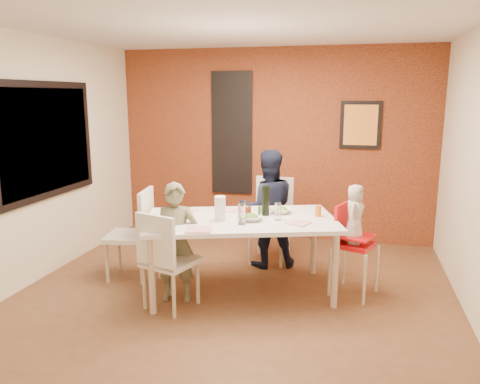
% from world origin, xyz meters
% --- Properties ---
extents(ground, '(4.50, 4.50, 0.00)m').
position_xyz_m(ground, '(0.00, 0.00, 0.00)').
color(ground, brown).
rests_on(ground, ground).
extents(ceiling, '(4.50, 4.50, 0.02)m').
position_xyz_m(ceiling, '(0.00, 0.00, 2.70)').
color(ceiling, silver).
rests_on(ceiling, wall_back).
extents(wall_back, '(4.50, 0.02, 2.70)m').
position_xyz_m(wall_back, '(0.00, 2.25, 1.35)').
color(wall_back, beige).
rests_on(wall_back, ground).
extents(wall_front, '(4.50, 0.02, 2.70)m').
position_xyz_m(wall_front, '(0.00, -2.25, 1.35)').
color(wall_front, beige).
rests_on(wall_front, ground).
extents(wall_left, '(0.02, 4.50, 2.70)m').
position_xyz_m(wall_left, '(-2.25, 0.00, 1.35)').
color(wall_left, beige).
rests_on(wall_left, ground).
extents(brick_accent_wall, '(4.50, 0.02, 2.70)m').
position_xyz_m(brick_accent_wall, '(0.00, 2.23, 1.35)').
color(brick_accent_wall, maroon).
rests_on(brick_accent_wall, ground).
extents(picture_window_frame, '(0.05, 1.70, 1.30)m').
position_xyz_m(picture_window_frame, '(-2.22, 0.20, 1.55)').
color(picture_window_frame, black).
rests_on(picture_window_frame, wall_left).
extents(picture_window_pane, '(0.02, 1.55, 1.15)m').
position_xyz_m(picture_window_pane, '(-2.21, 0.20, 1.55)').
color(picture_window_pane, black).
rests_on(picture_window_pane, wall_left).
extents(glassblock_strip, '(0.55, 0.03, 1.70)m').
position_xyz_m(glassblock_strip, '(-0.60, 2.21, 1.50)').
color(glassblock_strip, '#B6BFC6').
rests_on(glassblock_strip, wall_back).
extents(glassblock_surround, '(0.60, 0.03, 1.76)m').
position_xyz_m(glassblock_surround, '(-0.60, 2.21, 1.50)').
color(glassblock_surround, black).
rests_on(glassblock_surround, wall_back).
extents(art_print_frame, '(0.54, 0.03, 0.64)m').
position_xyz_m(art_print_frame, '(1.20, 2.21, 1.65)').
color(art_print_frame, black).
rests_on(art_print_frame, wall_back).
extents(art_print_canvas, '(0.44, 0.01, 0.54)m').
position_xyz_m(art_print_canvas, '(1.20, 2.19, 1.65)').
color(art_print_canvas, '#F8A737').
rests_on(art_print_canvas, wall_back).
extents(dining_table, '(2.17, 1.62, 0.80)m').
position_xyz_m(dining_table, '(0.05, 0.17, 0.73)').
color(dining_table, white).
rests_on(dining_table, ground).
extents(chair_near, '(0.57, 0.57, 0.97)m').
position_xyz_m(chair_near, '(-0.56, -0.42, 0.54)').
color(chair_near, silver).
rests_on(chair_near, ground).
extents(chair_far, '(0.52, 0.52, 1.04)m').
position_xyz_m(chair_far, '(0.17, 1.26, 0.58)').
color(chair_far, white).
rests_on(chair_far, ground).
extents(chair_left, '(0.54, 0.54, 1.02)m').
position_xyz_m(chair_left, '(-1.19, 0.26, 0.57)').
color(chair_left, silver).
rests_on(chair_left, ground).
extents(high_chair, '(0.51, 0.51, 0.95)m').
position_xyz_m(high_chair, '(1.16, 0.41, 0.57)').
color(high_chair, red).
rests_on(high_chair, ground).
extents(child_near, '(0.49, 0.37, 1.21)m').
position_xyz_m(child_near, '(-0.53, -0.18, 0.60)').
color(child_near, '#5F5D43').
rests_on(child_near, ground).
extents(child_far, '(0.84, 0.75, 1.42)m').
position_xyz_m(child_far, '(0.16, 1.01, 0.71)').
color(child_far, black).
rests_on(child_far, ground).
extents(toddler, '(0.25, 0.33, 0.61)m').
position_xyz_m(toddler, '(1.18, 0.39, 0.86)').
color(toddler, beige).
rests_on(toddler, high_chair).
extents(plate_near_left, '(0.29, 0.29, 0.01)m').
position_xyz_m(plate_near_left, '(-0.24, -0.35, 0.81)').
color(plate_near_left, silver).
rests_on(plate_near_left, dining_table).
extents(plate_far_mid, '(0.24, 0.24, 0.01)m').
position_xyz_m(plate_far_mid, '(-0.06, 0.46, 0.81)').
color(plate_far_mid, white).
rests_on(plate_far_mid, dining_table).
extents(plate_near_right, '(0.25, 0.25, 0.01)m').
position_xyz_m(plate_near_right, '(0.65, 0.11, 0.81)').
color(plate_near_right, white).
rests_on(plate_near_right, dining_table).
extents(plate_far_left, '(0.21, 0.21, 0.01)m').
position_xyz_m(plate_far_left, '(-0.61, 0.29, 0.81)').
color(plate_far_left, white).
rests_on(plate_far_left, dining_table).
extents(salad_bowl_a, '(0.28, 0.28, 0.06)m').
position_xyz_m(salad_bowl_a, '(0.16, 0.11, 0.83)').
color(salad_bowl_a, white).
rests_on(salad_bowl_a, dining_table).
extents(salad_bowl_b, '(0.26, 0.26, 0.06)m').
position_xyz_m(salad_bowl_b, '(0.41, 0.49, 0.83)').
color(salad_bowl_b, white).
rests_on(salad_bowl_b, dining_table).
extents(wine_bottle, '(0.08, 0.08, 0.31)m').
position_xyz_m(wine_bottle, '(0.26, 0.35, 0.96)').
color(wine_bottle, black).
rests_on(wine_bottle, dining_table).
extents(wine_glass_a, '(0.07, 0.07, 0.21)m').
position_xyz_m(wine_glass_a, '(0.10, -0.04, 0.91)').
color(wine_glass_a, silver).
rests_on(wine_glass_a, dining_table).
extents(wine_glass_b, '(0.06, 0.06, 0.18)m').
position_xyz_m(wine_glass_b, '(0.42, 0.20, 0.89)').
color(wine_glass_b, white).
rests_on(wine_glass_b, dining_table).
extents(paper_towel_roll, '(0.11, 0.11, 0.25)m').
position_xyz_m(paper_towel_roll, '(-0.14, 0.03, 0.93)').
color(paper_towel_roll, silver).
rests_on(paper_towel_roll, dining_table).
extents(condiment_red, '(0.03, 0.03, 0.13)m').
position_xyz_m(condiment_red, '(0.11, 0.15, 0.87)').
color(condiment_red, red).
rests_on(condiment_red, dining_table).
extents(condiment_green, '(0.03, 0.03, 0.13)m').
position_xyz_m(condiment_green, '(0.23, 0.20, 0.87)').
color(condiment_green, '#377828').
rests_on(condiment_green, dining_table).
extents(condiment_brown, '(0.03, 0.03, 0.13)m').
position_xyz_m(condiment_brown, '(0.13, 0.20, 0.87)').
color(condiment_brown, brown).
rests_on(condiment_brown, dining_table).
extents(sippy_cup, '(0.07, 0.07, 0.11)m').
position_xyz_m(sippy_cup, '(0.81, 0.44, 0.86)').
color(sippy_cup, orange).
rests_on(sippy_cup, dining_table).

